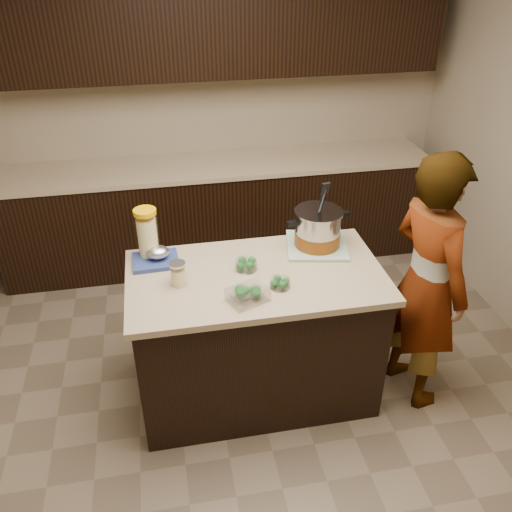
% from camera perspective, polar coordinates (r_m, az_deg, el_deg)
% --- Properties ---
extents(ground_plane, '(4.00, 4.00, 0.00)m').
position_cam_1_polar(ground_plane, '(3.65, 0.00, -13.78)').
color(ground_plane, brown).
rests_on(ground_plane, ground).
extents(room_shell, '(4.04, 4.04, 2.72)m').
position_cam_1_polar(room_shell, '(2.71, 0.00, 12.62)').
color(room_shell, tan).
rests_on(room_shell, ground).
extents(back_cabinets, '(3.60, 0.63, 2.33)m').
position_cam_1_polar(back_cabinets, '(4.59, -4.18, 10.41)').
color(back_cabinets, black).
rests_on(back_cabinets, ground).
extents(island, '(1.46, 0.81, 0.90)m').
position_cam_1_polar(island, '(3.34, 0.00, -8.32)').
color(island, black).
rests_on(island, ground).
extents(dish_towel, '(0.42, 0.42, 0.02)m').
position_cam_1_polar(dish_towel, '(3.34, 6.40, 1.10)').
color(dish_towel, '#5C8962').
rests_on(dish_towel, island).
extents(stock_pot, '(0.41, 0.34, 0.41)m').
position_cam_1_polar(stock_pot, '(3.29, 6.51, 2.70)').
color(stock_pot, '#B7B7BC').
rests_on(stock_pot, dish_towel).
extents(lemonade_pitcher, '(0.17, 0.17, 0.32)m').
position_cam_1_polar(lemonade_pitcher, '(3.20, -11.34, 2.03)').
color(lemonade_pitcher, '#E6DA8C').
rests_on(lemonade_pitcher, island).
extents(mason_jar, '(0.11, 0.11, 0.15)m').
position_cam_1_polar(mason_jar, '(2.98, -8.21, -1.92)').
color(mason_jar, '#E6DA8C').
rests_on(mason_jar, island).
extents(broccoli_tub_left, '(0.14, 0.14, 0.06)m').
position_cam_1_polar(broccoli_tub_left, '(3.10, -1.05, -0.96)').
color(broccoli_tub_left, silver).
rests_on(broccoli_tub_left, island).
extents(broccoli_tub_right, '(0.13, 0.13, 0.05)m').
position_cam_1_polar(broccoli_tub_right, '(2.95, 2.54, -2.92)').
color(broccoli_tub_right, silver).
rests_on(broccoli_tub_right, island).
extents(broccoli_tub_rect, '(0.24, 0.21, 0.07)m').
position_cam_1_polar(broccoli_tub_rect, '(2.84, -0.87, -4.16)').
color(broccoli_tub_rect, silver).
rests_on(broccoli_tub_rect, island).
extents(blue_tray, '(0.27, 0.22, 0.10)m').
position_cam_1_polar(blue_tray, '(3.21, -10.43, -0.16)').
color(blue_tray, navy).
rests_on(blue_tray, island).
extents(person, '(0.52, 0.67, 1.62)m').
position_cam_1_polar(person, '(3.30, 17.51, -2.77)').
color(person, gray).
rests_on(person, ground).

